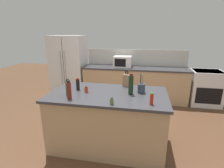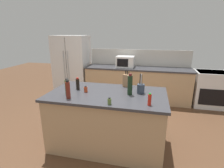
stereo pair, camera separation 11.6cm
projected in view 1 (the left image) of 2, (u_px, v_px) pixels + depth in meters
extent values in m
plane|color=brown|center=(108.00, 143.00, 3.08)|extent=(14.00, 14.00, 0.00)
cube|color=tan|center=(134.00, 84.00, 4.97)|extent=(2.86, 0.62, 0.90)
cube|color=#38383D|center=(135.00, 68.00, 4.83)|extent=(2.90, 0.66, 0.04)
cube|color=beige|center=(136.00, 57.00, 5.06)|extent=(2.86, 0.03, 0.46)
cube|color=tan|center=(108.00, 120.00, 2.95)|extent=(1.82, 0.99, 0.90)
cube|color=#38383D|center=(108.00, 94.00, 2.82)|extent=(1.88, 1.05, 0.04)
cube|color=white|center=(69.00, 66.00, 5.24)|extent=(0.98, 0.72, 1.79)
cube|color=#2D2D2D|center=(64.00, 69.00, 4.90)|extent=(0.01, 0.00, 1.70)
cylinder|color=#ADB2B7|center=(61.00, 69.00, 4.90)|extent=(0.02, 0.02, 0.98)
cylinder|color=#ADB2B7|center=(65.00, 69.00, 4.87)|extent=(0.02, 0.02, 0.98)
cube|color=white|center=(205.00, 88.00, 4.63)|extent=(0.76, 0.64, 0.92)
cube|color=black|center=(209.00, 96.00, 4.36)|extent=(0.61, 0.01, 0.41)
cube|color=black|center=(208.00, 71.00, 4.50)|extent=(0.68, 0.58, 0.02)
cube|color=white|center=(123.00, 62.00, 4.85)|extent=(0.48, 0.38, 0.30)
cube|color=black|center=(120.00, 63.00, 4.67)|extent=(0.30, 0.01, 0.21)
cube|color=#936B47|center=(127.00, 80.00, 3.14)|extent=(0.16, 0.15, 0.22)
cylinder|color=black|center=(126.00, 72.00, 3.11)|extent=(0.02, 0.02, 0.07)
cylinder|color=black|center=(127.00, 72.00, 3.09)|extent=(0.02, 0.02, 0.07)
cylinder|color=brown|center=(129.00, 73.00, 3.08)|extent=(0.02, 0.02, 0.07)
cylinder|color=#333D4C|center=(141.00, 88.00, 2.81)|extent=(0.12, 0.12, 0.15)
cylinder|color=olive|center=(143.00, 79.00, 2.77)|extent=(0.01, 0.05, 0.18)
cylinder|color=black|center=(141.00, 79.00, 2.77)|extent=(0.01, 0.05, 0.18)
cylinder|color=#B2B2B7|center=(142.00, 79.00, 2.75)|extent=(0.01, 0.03, 0.18)
cylinder|color=black|center=(131.00, 85.00, 2.72)|extent=(0.08, 0.08, 0.30)
cylinder|color=#4C1919|center=(131.00, 75.00, 2.67)|extent=(0.05, 0.05, 0.04)
cylinder|color=#B73D1E|center=(86.00, 90.00, 2.84)|extent=(0.06, 0.06, 0.08)
cylinder|color=black|center=(86.00, 87.00, 2.82)|extent=(0.04, 0.04, 0.02)
cylinder|color=#2D4C1E|center=(68.00, 88.00, 2.67)|extent=(0.07, 0.07, 0.24)
cylinder|color=black|center=(67.00, 80.00, 2.63)|extent=(0.04, 0.04, 0.03)
cylinder|color=maroon|center=(69.00, 91.00, 2.54)|extent=(0.07, 0.07, 0.25)
cylinder|color=black|center=(68.00, 81.00, 2.49)|extent=(0.04, 0.04, 0.03)
cylinder|color=black|center=(78.00, 85.00, 2.95)|extent=(0.06, 0.06, 0.18)
cylinder|color=#B22319|center=(78.00, 79.00, 2.92)|extent=(0.04, 0.04, 0.02)
cylinder|color=#567038|center=(112.00, 102.00, 2.36)|extent=(0.05, 0.05, 0.08)
cylinder|color=black|center=(112.00, 98.00, 2.35)|extent=(0.03, 0.03, 0.02)
cylinder|color=red|center=(152.00, 99.00, 2.35)|extent=(0.05, 0.05, 0.15)
cylinder|color=green|center=(152.00, 93.00, 2.33)|extent=(0.03, 0.03, 0.02)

